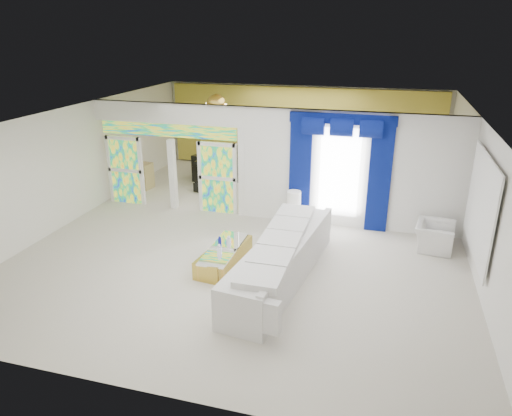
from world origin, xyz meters
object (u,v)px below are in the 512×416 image
(console_table, at_px, (305,220))
(armchair, at_px, (434,236))
(grand_piano, at_px, (224,166))
(white_sofa, at_px, (281,261))
(coffee_table, at_px, (224,257))

(console_table, relative_size, armchair, 1.18)
(armchair, relative_size, grand_piano, 0.53)
(white_sofa, bearing_deg, grand_piano, 125.86)
(grand_piano, bearing_deg, armchair, -12.82)
(console_table, height_order, armchair, armchair)
(coffee_table, distance_m, armchair, 4.96)
(white_sofa, height_order, grand_piano, grand_piano)
(armchair, bearing_deg, console_table, 90.36)
(white_sofa, relative_size, console_table, 3.80)
(armchair, bearing_deg, white_sofa, 135.96)
(white_sofa, bearing_deg, coffee_table, 174.66)
(console_table, distance_m, armchair, 3.19)
(grand_piano, bearing_deg, white_sofa, -43.44)
(armchair, bearing_deg, coffee_table, 123.59)
(white_sofa, xyz_separation_m, grand_piano, (-3.47, 6.34, 0.04))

